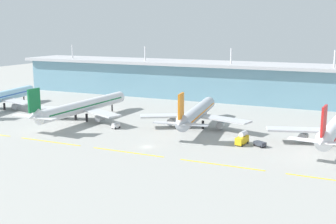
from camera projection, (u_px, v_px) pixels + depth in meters
ground_plane at (147, 147)px, 155.67m from camera, size 600.00×600.00×0.00m
terminal_building at (233, 81)px, 254.35m from camera, size 288.00×34.00×31.21m
airliner_nearest at (0, 97)px, 227.16m from camera, size 48.25×61.90×18.90m
airliner_near_middle at (83, 107)px, 199.38m from camera, size 48.77×71.27×18.90m
airliner_center at (196, 113)px, 184.21m from camera, size 48.38×61.45×18.90m
airliner_far_middle at (335, 129)px, 155.98m from camera, size 48.59×60.23×18.90m
taxiway_stripe_mid_west at (50, 142)px, 162.55m from camera, size 28.00×0.70×0.04m
taxiway_stripe_centre at (128, 152)px, 148.80m from camera, size 28.00×0.70×0.04m
taxiway_stripe_mid_east at (221, 165)px, 135.06m from camera, size 28.00×0.70×0.04m
taxiway_stripe_east at (336, 180)px, 121.31m from camera, size 28.00×0.70×0.04m
baggage_cart at (116, 126)px, 183.57m from camera, size 2.67×3.91×2.48m
pushback_tug at (260, 144)px, 155.71m from camera, size 5.00×4.35×1.85m
fuel_truck at (242, 139)px, 158.40m from camera, size 3.75×7.53×4.95m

